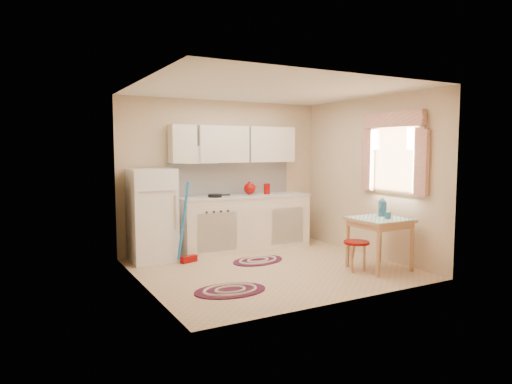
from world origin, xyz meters
The scene contains 14 objects.
room_shell centered at (0.16, 0.24, 1.60)m, with size 3.64×3.60×2.52m.
fridge centered at (-1.34, 1.25, 0.70)m, with size 0.65×0.60×1.40m, color white.
broom centered at (-0.90, 0.90, 0.60)m, with size 0.28×0.12×1.20m, color blue, non-canonical shape.
base_cabinets centered at (0.25, 1.30, 0.44)m, with size 2.25×0.60×0.88m, color #EEE4CF.
countertop centered at (0.25, 1.30, 0.90)m, with size 2.27×0.62×0.04m, color beige.
frying_pan centered at (-0.31, 1.25, 0.94)m, with size 0.23×0.23×0.05m, color black.
red_kettle centered at (0.35, 1.30, 1.03)m, with size 0.22×0.20×0.22m, color #8D0705, non-canonical shape.
red_canister centered at (0.68, 1.30, 1.00)m, with size 0.11×0.11×0.16m, color #8D0705.
table centered at (1.33, -0.74, 0.36)m, with size 0.72×0.72×0.72m, color tan.
stool centered at (0.97, -0.68, 0.21)m, with size 0.36×0.36×0.42m, color #8D0705.
coffee_pot centered at (1.49, -0.62, 0.87)m, with size 0.15×0.13×0.30m, color #29617E, non-canonical shape.
mug centered at (1.38, -0.84, 0.77)m, with size 0.08×0.08×0.10m, color #29617E.
rug_center centered at (0.05, 0.47, 0.01)m, with size 0.84×0.56×0.02m, color maroon, non-canonical shape.
rug_left centered at (-0.95, -0.66, 0.01)m, with size 0.88×0.59×0.02m, color maroon, non-canonical shape.
Camera 1 is at (-3.23, -5.46, 1.68)m, focal length 32.00 mm.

